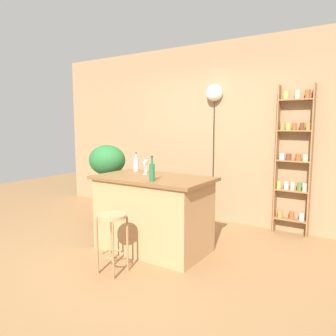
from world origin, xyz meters
TOP-DOWN VIEW (x-y plane):
  - ground at (0.00, 0.00)m, footprint 12.00×12.00m
  - back_wall at (0.00, 1.95)m, footprint 6.40×0.10m
  - kitchen_counter at (0.00, 0.30)m, footprint 1.41×0.81m
  - bar_stool at (0.02, -0.46)m, footprint 0.30×0.30m
  - spice_shelf at (1.28, 1.81)m, footprint 0.47×0.13m
  - plant_stool at (-1.23, 0.80)m, footprint 0.34×0.34m
  - potted_plant at (-1.23, 0.80)m, footprint 0.58×0.52m
  - bottle_wine_red at (-0.49, 0.59)m, footprint 0.07×0.07m
  - bottle_sauce_amber at (0.18, 0.03)m, footprint 0.06×0.06m
  - wine_glass_left at (-0.32, 0.58)m, footprint 0.07×0.07m
  - wine_glass_center at (-0.20, 0.40)m, footprint 0.07×0.07m
  - pendant_globe_light at (0.07, 1.84)m, footprint 0.26×0.26m

SIDE VIEW (x-z plane):
  - ground at x=0.00m, z-range 0.00..0.00m
  - plant_stool at x=-1.23m, z-range 0.00..0.39m
  - bar_stool at x=0.02m, z-range 0.15..0.77m
  - kitchen_counter at x=0.00m, z-range 0.00..0.91m
  - potted_plant at x=-1.23m, z-range 0.50..1.34m
  - bottle_wine_red at x=-0.49m, z-range 0.88..1.13m
  - bottle_sauce_amber at x=0.18m, z-range 0.88..1.16m
  - wine_glass_left at x=-0.32m, z-range 0.95..1.11m
  - wine_glass_center at x=-0.20m, z-range 0.95..1.11m
  - spice_shelf at x=1.28m, z-range 0.02..2.10m
  - back_wall at x=0.00m, z-range 0.00..2.80m
  - pendant_globe_light at x=0.07m, z-range 0.93..3.08m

